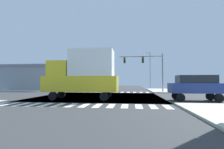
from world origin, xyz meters
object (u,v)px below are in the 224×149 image
at_px(bank_building, 37,78).
at_px(suv_queued_2, 196,86).
at_px(street_lamp, 149,67).
at_px(box_truck_leading_1, 84,73).
at_px(traffic_signal_mast, 145,64).

height_order(bank_building, suv_queued_2, bank_building).
bearing_deg(street_lamp, box_truck_leading_1, -111.72).
height_order(traffic_signal_mast, suv_queued_2, traffic_signal_mast).
distance_m(bank_building, box_truck_leading_1, 22.67).
bearing_deg(traffic_signal_mast, suv_queued_2, -71.61).
bearing_deg(bank_building, box_truck_leading_1, -48.43).
relative_size(street_lamp, box_truck_leading_1, 1.14).
xyz_separation_m(traffic_signal_mast, street_lamp, (1.76, 10.78, 0.33)).
xyz_separation_m(street_lamp, box_truck_leading_1, (-8.64, -21.68, -2.33)).
height_order(bank_building, box_truck_leading_1, bank_building).
height_order(street_lamp, box_truck_leading_1, street_lamp).
bearing_deg(bank_building, traffic_signal_mast, -15.45).
height_order(traffic_signal_mast, street_lamp, street_lamp).
bearing_deg(traffic_signal_mast, bank_building, 164.55).
relative_size(street_lamp, bank_building, 0.53).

